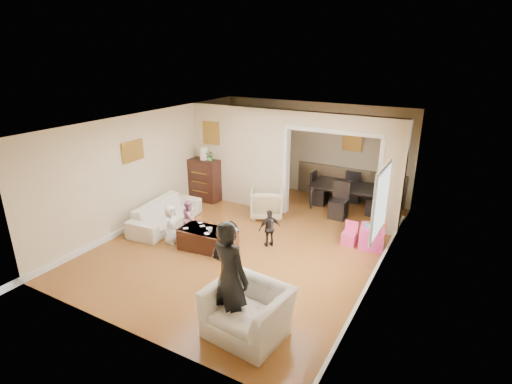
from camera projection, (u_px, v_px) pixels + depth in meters
The scene contains 27 objects.
floor at pixel (252, 240), 8.69m from camera, with size 7.00×7.00×0.00m, color #9F5E29.
partition_left at pixel (240, 156), 10.36m from camera, with size 2.75×0.18×2.60m, color beige.
partition_right at pixel (391, 178), 8.59m from camera, with size 0.55×0.18×2.60m, color beige.
partition_header at pixel (334, 121), 8.84m from camera, with size 2.22×0.18×0.35m, color beige.
window_pane at pixel (381, 202), 6.58m from camera, with size 0.03×0.95×1.10m, color white.
framed_art_partition at pixel (211, 133), 10.47m from camera, with size 0.45×0.03×0.55m, color brown.
framed_art_sofa_wall at pixel (133, 151), 8.84m from camera, with size 0.03×0.55×0.40m, color brown.
framed_art_alcove at pixel (352, 139), 10.43m from camera, with size 0.45×0.03×0.55m, color brown.
sofa at pixel (166, 214), 9.31m from camera, with size 2.00×0.78×0.58m, color #EFE4CE.
armchair_back at pixel (267, 203), 9.78m from camera, with size 0.77×0.79×0.72m, color #C5B089.
armchair_front at pixel (248, 312), 5.72m from camera, with size 1.13×0.98×0.73m, color #EFE4CE.
dresser at pixel (205, 180), 10.82m from camera, with size 0.84×0.47×1.15m, color black.
table_lamp at pixel (204, 153), 10.57m from camera, with size 0.22×0.22×0.36m, color beige.
potted_plant at pixel (210, 156), 10.49m from camera, with size 0.24×0.21×0.27m, color #3C7634.
coffee_table at pixel (208, 239), 8.22m from camera, with size 1.16×0.58×0.44m, color #3B1C12.
coffee_cup at pixel (210, 230), 8.04m from camera, with size 0.10×0.10×0.09m, color silver.
play_table at pixel (372, 237), 8.28m from camera, with size 0.49×0.49×0.47m, color #F741AF.
cereal_box at pixel (381, 220), 8.17m from camera, with size 0.20×0.07×0.30m, color yellow.
cyan_cup at pixel (368, 225), 8.19m from camera, with size 0.08×0.08×0.08m, color #2AD5CE.
toy_block at pixel (369, 223), 8.34m from camera, with size 0.08×0.06×0.05m, color red.
play_bowl at pixel (374, 228), 8.07m from camera, with size 0.23×0.23×0.06m, color white.
dining_table at pixel (346, 198), 10.24m from camera, with size 1.83×1.02×0.65m, color black.
adult_person at pixel (230, 278), 5.61m from camera, with size 0.65×0.42×1.77m, color black.
child_kneel_a at pixel (171, 225), 8.42m from camera, with size 0.42×0.27×0.85m, color white.
child_kneel_b at pixel (190, 218), 8.71m from camera, with size 0.42×0.33×0.86m, color #C67C95.
child_toddler at pixel (270, 228), 8.29m from camera, with size 0.48×0.20×0.81m, color black.
craft_papers at pixel (206, 229), 8.16m from camera, with size 0.95×0.49×0.00m.
Camera 1 is at (3.91, -6.77, 3.94)m, focal length 27.78 mm.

